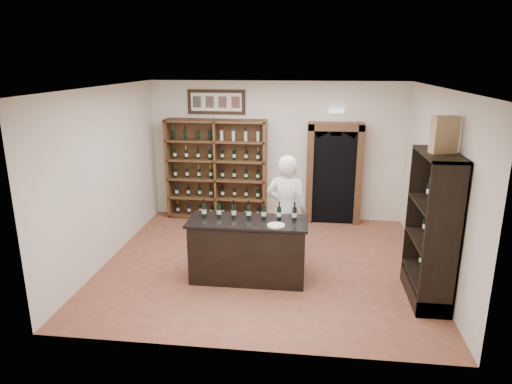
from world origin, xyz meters
The scene contains 21 objects.
floor centered at (0.00, 0.00, 0.00)m, with size 5.50×5.50×0.00m, color #985D3D.
ceiling centered at (0.00, 0.00, 3.00)m, with size 5.50×5.50×0.00m, color white.
wall_back centered at (0.00, 2.50, 1.50)m, with size 5.50×0.04×3.00m, color silver.
wall_left centered at (-2.75, 0.00, 1.50)m, with size 0.04×5.00×3.00m, color silver.
wall_right centered at (2.75, 0.00, 1.50)m, with size 0.04×5.00×3.00m, color silver.
wine_shelf centered at (-1.30, 2.33, 1.10)m, with size 2.20×0.38×2.20m.
framed_picture centered at (-1.30, 2.47, 2.55)m, with size 1.25×0.04×0.52m, color black.
arched_doorway centered at (1.25, 2.33, 1.14)m, with size 1.17×0.35×2.17m.
emergency_light centered at (1.25, 2.42, 2.40)m, with size 0.30×0.10×0.10m, color white.
tasting_counter centered at (-0.20, -0.60, 0.49)m, with size 1.88×0.78×1.00m.
counter_bottle_0 centered at (-0.92, -0.51, 1.11)m, with size 0.07×0.07×0.30m.
counter_bottle_1 centered at (-0.68, -0.51, 1.11)m, with size 0.07×0.07×0.30m.
counter_bottle_2 centered at (-0.44, -0.51, 1.11)m, with size 0.07×0.07×0.30m.
counter_bottle_3 centered at (-0.20, -0.51, 1.11)m, with size 0.07×0.07×0.30m.
counter_bottle_4 centered at (0.04, -0.51, 1.11)m, with size 0.07×0.07×0.30m.
counter_bottle_5 centered at (0.28, -0.51, 1.11)m, with size 0.07×0.07×0.30m.
counter_bottle_6 centered at (0.52, -0.51, 1.11)m, with size 0.07×0.07×0.30m.
side_cabinet centered at (2.52, -0.90, 0.75)m, with size 0.48×1.20×2.20m.
shopkeeper centered at (0.36, 0.08, 0.96)m, with size 0.70×0.46×1.92m, color white.
plate centered at (0.26, -0.81, 1.01)m, with size 0.27×0.27×0.02m, color silver.
wine_crate centered at (2.51, -0.93, 2.45)m, with size 0.35×0.15×0.50m, color #A27F55.
Camera 1 is at (0.73, -7.26, 3.41)m, focal length 32.00 mm.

